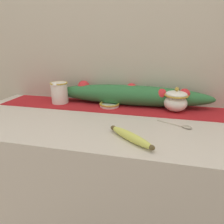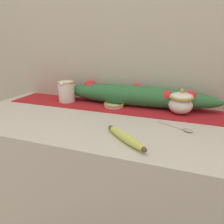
# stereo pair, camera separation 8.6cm
# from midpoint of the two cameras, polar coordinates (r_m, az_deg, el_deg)

# --- Properties ---
(countertop) EXTENTS (1.57, 0.60, 0.86)m
(countertop) POSITION_cam_midpoint_polar(r_m,az_deg,el_deg) (1.13, 5.24, -23.31)
(countertop) COLOR beige
(countertop) RESTS_ON ground_plane
(back_wall) EXTENTS (2.37, 0.04, 2.40)m
(back_wall) POSITION_cam_midpoint_polar(r_m,az_deg,el_deg) (1.15, 10.69, 19.09)
(back_wall) COLOR #B7AD99
(back_wall) RESTS_ON ground_plane
(table_runner) EXTENTS (1.44, 0.22, 0.00)m
(table_runner) POSITION_cam_midpoint_polar(r_m,az_deg,el_deg) (1.07, 8.38, 0.95)
(table_runner) COLOR #A8191E
(table_runner) RESTS_ON countertop
(cream_pitcher) EXTENTS (0.10, 0.12, 0.12)m
(cream_pitcher) POSITION_cam_midpoint_polar(r_m,az_deg,el_deg) (1.19, -10.84, 5.97)
(cream_pitcher) COLOR white
(cream_pitcher) RESTS_ON countertop
(sugar_bowl) EXTENTS (0.12, 0.12, 0.12)m
(sugar_bowl) POSITION_cam_midpoint_polar(r_m,az_deg,el_deg) (1.03, 21.33, 2.51)
(sugar_bowl) COLOR white
(sugar_bowl) RESTS_ON countertop
(small_dish) EXTENTS (0.11, 0.11, 0.02)m
(small_dish) POSITION_cam_midpoint_polar(r_m,az_deg,el_deg) (1.08, 2.80, 2.10)
(small_dish) COLOR white
(small_dish) RESTS_ON countertop
(banana) EXTENTS (0.19, 0.16, 0.03)m
(banana) POSITION_cam_midpoint_polar(r_m,az_deg,el_deg) (0.71, 7.34, -7.29)
(banana) COLOR #CCD156
(banana) RESTS_ON countertop
(spoon) EXTENTS (0.15, 0.08, 0.01)m
(spoon) POSITION_cam_midpoint_polar(r_m,az_deg,el_deg) (0.86, 23.05, -4.77)
(spoon) COLOR #A89E89
(spoon) RESTS_ON countertop
(poinsettia_garland) EXTENTS (0.87, 0.12, 0.12)m
(poinsettia_garland) POSITION_cam_midpoint_polar(r_m,az_deg,el_deg) (1.10, 9.04, 4.70)
(poinsettia_garland) COLOR #2D6B38
(poinsettia_garland) RESTS_ON countertop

